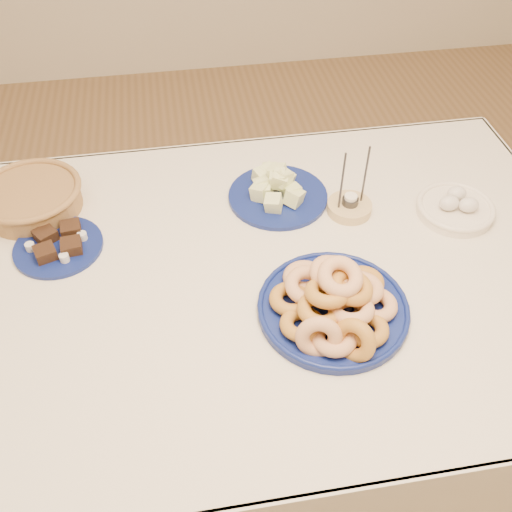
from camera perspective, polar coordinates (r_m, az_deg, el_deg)
name	(u,v)px	position (r m, az deg, el deg)	size (l,w,h in m)	color
ground	(254,423)	(1.99, -0.25, -16.39)	(5.00, 5.00, 0.00)	olive
dining_table	(253,299)	(1.46, -0.32, -4.31)	(1.71, 1.11, 0.75)	brown
donut_platter	(334,303)	(1.27, 7.83, -4.66)	(0.45, 0.45, 0.16)	navy
melon_plate	(276,190)	(1.56, 2.05, 6.62)	(0.31, 0.31, 0.09)	navy
brownie_plate	(58,245)	(1.50, -19.15, 1.08)	(0.28, 0.28, 0.04)	navy
wicker_basket	(31,197)	(1.63, -21.57, 5.49)	(0.33, 0.33, 0.07)	brown
candle_holder	(349,206)	(1.54, 9.33, 4.95)	(0.14, 0.14, 0.20)	tan
egg_bowl	(456,207)	(1.60, 19.33, 4.60)	(0.22, 0.22, 0.07)	white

